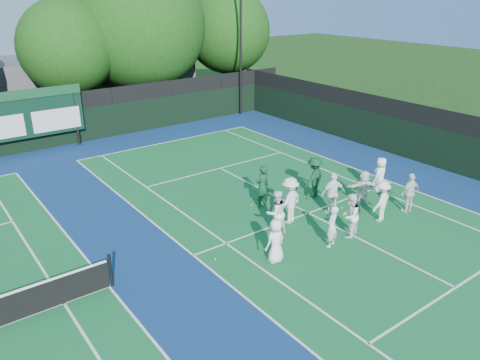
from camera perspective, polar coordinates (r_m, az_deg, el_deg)
ground at (r=18.71m, az=10.50°, el=-5.10°), size 120.00×120.00×0.00m
court_apron at (r=16.11m, az=-7.30°, el=-9.70°), size 34.00×32.00×0.01m
near_court at (r=19.32m, az=8.35°, el=-4.01°), size 11.05×23.85×0.01m
back_fence at (r=28.73m, az=-22.57°, el=6.21°), size 34.00×0.08×3.00m
divider_fence_right at (r=25.64m, az=23.08°, el=4.33°), size 0.08×32.00×3.00m
scoreboard at (r=27.93m, az=-24.59°, el=7.25°), size 6.00×0.21×3.55m
clubhouse at (r=37.17m, az=-20.08°, el=10.93°), size 18.00×6.00×4.00m
light_pole_right at (r=33.47m, az=0.09°, el=18.56°), size 1.20×0.30×10.12m
tree_c at (r=32.26m, az=-20.08°, el=14.69°), size 5.98×5.98×8.08m
tree_d at (r=34.01m, az=-11.80°, el=17.52°), size 8.72×8.72×10.49m
tree_e at (r=37.71m, az=-1.34°, el=17.49°), size 6.44×6.44×8.71m
tennis_ball_0 at (r=16.60m, az=2.98°, el=-8.36°), size 0.07×0.07×0.07m
tennis_ball_1 at (r=20.70m, az=7.96°, el=-2.05°), size 0.07×0.07×0.07m
tennis_ball_3 at (r=16.01m, az=-3.04°, el=-9.63°), size 0.07×0.07×0.07m
tennis_ball_4 at (r=19.75m, az=1.42°, el=-3.07°), size 0.07×0.07×0.07m
tennis_ball_5 at (r=19.96m, az=12.30°, el=-3.32°), size 0.07×0.07×0.07m
player_front_0 at (r=15.60m, az=4.37°, el=-7.41°), size 0.79×0.55×1.56m
player_front_1 at (r=16.76m, az=11.13°, el=-5.58°), size 0.65×0.53×1.55m
player_front_2 at (r=17.51m, az=13.27°, el=-4.23°), size 0.99×0.88×1.70m
player_front_3 at (r=19.01m, az=16.85°, el=-2.45°), size 1.20×0.84×1.68m
player_front_4 at (r=20.12m, az=20.00°, el=-1.47°), size 1.03×0.52×1.68m
player_back_0 at (r=17.27m, az=4.43°, el=-3.97°), size 0.94×0.79×1.74m
player_back_1 at (r=18.13m, az=6.07°, el=-2.47°), size 1.33×0.95×1.87m
player_back_2 at (r=19.07m, az=11.26°, el=-1.62°), size 1.13×0.72×1.79m
player_back_3 at (r=20.26m, az=14.80°, el=-0.91°), size 1.47×0.98×1.52m
player_back_4 at (r=21.68m, az=16.71°, el=0.57°), size 0.88×0.66×1.63m
coach_left at (r=19.37m, az=2.74°, el=-0.77°), size 0.67×0.44×1.82m
coach_right at (r=20.48m, az=9.03°, el=0.29°), size 1.30×0.93×1.83m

